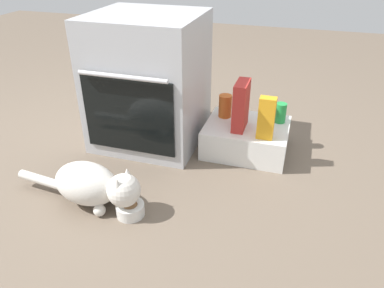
% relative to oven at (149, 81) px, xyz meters
% --- Properties ---
extents(ground, '(8.00, 8.00, 0.00)m').
position_rel_oven_xyz_m(ground, '(-0.02, -0.39, -0.39)').
color(ground, '#6B5B4C').
extents(oven, '(0.63, 0.64, 0.79)m').
position_rel_oven_xyz_m(oven, '(0.00, 0.00, 0.00)').
color(oven, '#B7BABF').
rests_on(oven, ground).
extents(pantry_cabinet, '(0.49, 0.41, 0.18)m').
position_rel_oven_xyz_m(pantry_cabinet, '(0.61, 0.03, -0.30)').
color(pantry_cabinet, white).
rests_on(pantry_cabinet, ground).
extents(food_bowl, '(0.14, 0.14, 0.09)m').
position_rel_oven_xyz_m(food_bowl, '(0.20, -0.73, -0.36)').
color(food_bowl, white).
rests_on(food_bowl, ground).
extents(cat, '(0.70, 0.24, 0.23)m').
position_rel_oven_xyz_m(cat, '(0.00, -0.72, -0.27)').
color(cat, silver).
rests_on(cat, ground).
extents(soda_can, '(0.07, 0.07, 0.12)m').
position_rel_oven_xyz_m(soda_can, '(0.79, 0.13, -0.16)').
color(soda_can, green).
rests_on(soda_can, pantry_cabinet).
extents(cereal_box, '(0.07, 0.18, 0.28)m').
position_rel_oven_xyz_m(cereal_box, '(0.57, -0.02, -0.08)').
color(cereal_box, '#B72D28').
rests_on(cereal_box, pantry_cabinet).
extents(juice_carton, '(0.09, 0.06, 0.24)m').
position_rel_oven_xyz_m(juice_carton, '(0.73, -0.10, -0.10)').
color(juice_carton, orange).
rests_on(juice_carton, pantry_cabinet).
extents(sauce_jar, '(0.08, 0.08, 0.14)m').
position_rel_oven_xyz_m(sauce_jar, '(0.46, 0.10, -0.15)').
color(sauce_jar, '#D16023').
rests_on(sauce_jar, pantry_cabinet).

